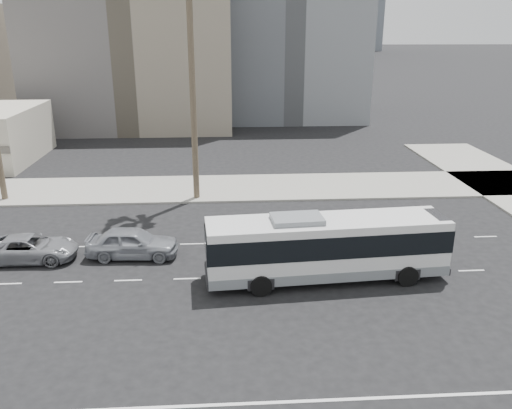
{
  "coord_description": "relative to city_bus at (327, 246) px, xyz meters",
  "views": [
    {
      "loc": [
        -0.96,
        -24.09,
        12.3
      ],
      "look_at": [
        0.79,
        4.0,
        2.59
      ],
      "focal_mm": 36.41,
      "sensor_mm": 36.0,
      "label": 1
    }
  ],
  "objects": [
    {
      "name": "car_a",
      "position": [
        -10.27,
        3.29,
        -0.97
      ],
      "size": [
        2.34,
        5.16,
        1.72
      ],
      "primitive_type": "imported",
      "rotation": [
        0.0,
        0.0,
        1.51
      ],
      "color": "gray",
      "rests_on": "ground"
    },
    {
      "name": "ground",
      "position": [
        -4.08,
        0.37,
        -1.83
      ],
      "size": [
        700.0,
        700.0,
        0.0
      ],
      "primitive_type": "plane",
      "color": "black",
      "rests_on": "ground"
    },
    {
      "name": "midrise_gray_center",
      "position": [
        3.92,
        52.37,
        11.17
      ],
      "size": [
        20.0,
        20.0,
        26.0
      ],
      "primitive_type": "cube",
      "color": "slate",
      "rests_on": "ground"
    },
    {
      "name": "sidewalk_north",
      "position": [
        -4.08,
        15.87,
        -1.75
      ],
      "size": [
        120.0,
        7.0,
        0.15
      ],
      "primitive_type": "cube",
      "color": "gray",
      "rests_on": "ground"
    },
    {
      "name": "midrise_beige_west",
      "position": [
        -16.08,
        45.37,
        7.17
      ],
      "size": [
        24.0,
        18.0,
        18.0
      ],
      "primitive_type": "cube",
      "color": "slate",
      "rests_on": "ground"
    },
    {
      "name": "car_b",
      "position": [
        -15.89,
        3.2,
        -1.11
      ],
      "size": [
        2.4,
        5.19,
        1.44
      ],
      "primitive_type": "imported",
      "rotation": [
        0.0,
        0.0,
        1.57
      ],
      "color": "gray",
      "rests_on": "ground"
    },
    {
      "name": "city_bus",
      "position": [
        0.0,
        0.0,
        0.0
      ],
      "size": [
        12.28,
        3.61,
        3.48
      ],
      "rotation": [
        0.0,
        0.0,
        0.08
      ],
      "color": "silver",
      "rests_on": "ground"
    }
  ]
}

